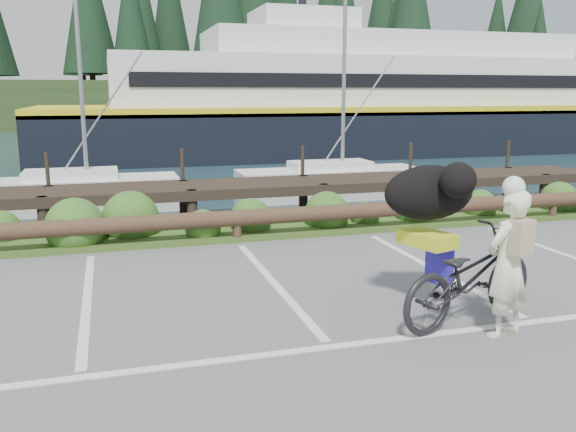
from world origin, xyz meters
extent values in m
plane|color=#58585A|center=(0.00, 0.00, 0.00)|extent=(72.00, 72.00, 0.00)
plane|color=#1B3642|center=(0.00, 48.00, -1.20)|extent=(160.00, 160.00, 0.00)
cube|color=#3D5B21|center=(0.00, 5.30, 0.05)|extent=(34.00, 1.60, 0.10)
imported|color=black|center=(1.85, -0.17, 0.58)|extent=(2.32, 1.40, 1.15)
imported|color=white|center=(2.01, -0.65, 0.85)|extent=(0.72, 0.58, 1.70)
ellipsoid|color=black|center=(1.63, 0.50, 1.50)|extent=(0.93, 1.33, 0.70)
camera|label=1|loc=(-2.21, -6.25, 2.73)|focal=38.00mm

